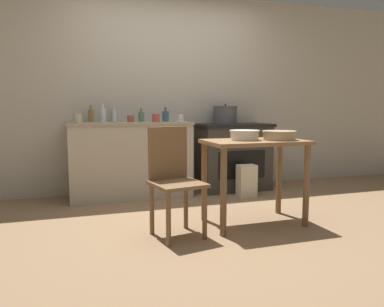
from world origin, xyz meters
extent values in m
plane|color=#896B4C|center=(0.00, 0.00, 0.00)|extent=(14.00, 14.00, 0.00)
cube|color=#B2AD9E|center=(0.00, 1.58, 1.27)|extent=(8.00, 0.07, 2.55)
cube|color=#B2A893|center=(-0.55, 1.28, 0.44)|extent=(1.44, 0.55, 0.88)
cube|color=gray|center=(-0.55, 1.28, 0.90)|extent=(1.47, 0.58, 0.03)
cube|color=#38332D|center=(0.81, 1.28, 0.42)|extent=(0.91, 0.54, 0.84)
cube|color=black|center=(0.81, 1.28, 0.86)|extent=(0.95, 0.58, 0.04)
cube|color=black|center=(0.81, 1.01, 0.37)|extent=(0.64, 0.01, 0.35)
cube|color=olive|center=(0.37, -0.16, 0.77)|extent=(0.91, 0.56, 0.03)
cylinder|color=brown|center=(-0.04, -0.39, 0.38)|extent=(0.06, 0.06, 0.75)
cylinder|color=brown|center=(0.78, -0.39, 0.38)|extent=(0.06, 0.06, 0.75)
cylinder|color=brown|center=(-0.04, 0.07, 0.38)|extent=(0.06, 0.06, 0.75)
cylinder|color=brown|center=(0.78, 0.07, 0.38)|extent=(0.06, 0.06, 0.75)
cube|color=brown|center=(-0.41, -0.29, 0.45)|extent=(0.47, 0.47, 0.03)
cube|color=brown|center=(-0.44, -0.11, 0.69)|extent=(0.36, 0.10, 0.46)
cylinder|color=brown|center=(-0.54, -0.49, 0.22)|extent=(0.04, 0.04, 0.43)
cylinder|color=brown|center=(-0.21, -0.43, 0.22)|extent=(0.04, 0.04, 0.43)
cylinder|color=brown|center=(-0.60, -0.16, 0.22)|extent=(0.04, 0.04, 0.43)
cylinder|color=brown|center=(-0.28, -0.10, 0.22)|extent=(0.04, 0.04, 0.43)
cube|color=beige|center=(0.79, 0.83, 0.20)|extent=(0.22, 0.16, 0.39)
cylinder|color=#4C4C51|center=(0.73, 1.36, 0.98)|extent=(0.31, 0.31, 0.21)
cylinder|color=#4C4C51|center=(0.73, 1.36, 1.10)|extent=(0.32, 0.32, 0.02)
sphere|color=black|center=(0.73, 1.36, 1.12)|extent=(0.02, 0.02, 0.02)
cylinder|color=silver|center=(0.28, -0.13, 0.83)|extent=(0.26, 0.26, 0.09)
cylinder|color=beige|center=(0.28, -0.13, 0.87)|extent=(0.28, 0.28, 0.01)
cylinder|color=tan|center=(0.59, -0.22, 0.83)|extent=(0.29, 0.29, 0.08)
cylinder|color=tan|center=(0.59, -0.22, 0.87)|extent=(0.31, 0.31, 0.01)
cylinder|color=#517F5B|center=(-0.40, 1.32, 0.97)|extent=(0.07, 0.07, 0.12)
cylinder|color=#517F5B|center=(-0.40, 1.32, 1.05)|extent=(0.03, 0.03, 0.05)
cylinder|color=#3D5675|center=(-0.10, 1.32, 0.98)|extent=(0.08, 0.08, 0.13)
cylinder|color=#3D5675|center=(-0.10, 1.32, 1.06)|extent=(0.03, 0.03, 0.05)
cylinder|color=silver|center=(-0.71, 1.50, 0.98)|extent=(0.06, 0.06, 0.14)
cylinder|color=silver|center=(-0.71, 1.50, 1.08)|extent=(0.02, 0.02, 0.05)
cylinder|color=silver|center=(-0.85, 1.38, 0.99)|extent=(0.07, 0.07, 0.16)
cylinder|color=silver|center=(-0.85, 1.38, 1.10)|extent=(0.03, 0.03, 0.06)
cylinder|color=olive|center=(-0.99, 1.43, 0.99)|extent=(0.06, 0.06, 0.15)
cylinder|color=olive|center=(-0.99, 1.43, 1.09)|extent=(0.02, 0.02, 0.06)
cylinder|color=#B74C42|center=(-0.26, 1.14, 0.96)|extent=(0.09, 0.09, 0.10)
cylinder|color=#B74C42|center=(-0.54, 1.25, 0.95)|extent=(0.09, 0.09, 0.08)
cylinder|color=beige|center=(-1.15, 1.20, 0.96)|extent=(0.09, 0.09, 0.10)
cylinder|color=silver|center=(0.05, 1.16, 0.96)|extent=(0.07, 0.07, 0.09)
camera|label=1|loc=(-1.25, -3.23, 1.08)|focal=35.00mm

